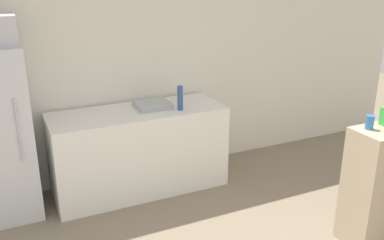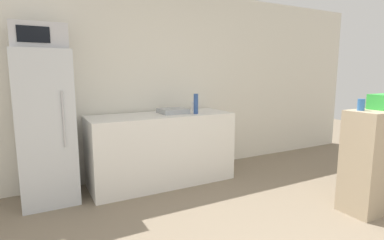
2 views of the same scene
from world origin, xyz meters
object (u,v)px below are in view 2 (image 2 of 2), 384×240
Objects in this scene: refrigerator at (46,128)px; bottle_tall at (196,104)px; jar at (361,105)px; microwave at (39,37)px; bottle_short at (194,106)px.

bottle_tall is at bearing -7.07° from refrigerator.
refrigerator is 3.35m from jar.
microwave is 2.05m from bottle_short.
microwave reaches higher than bottle_tall.
microwave is at bearing 172.97° from bottle_tall.
bottle_short is (0.09, 0.22, -0.06)m from bottle_tall.
bottle_tall is (1.78, -0.22, 0.20)m from refrigerator.
refrigerator is at bearing -179.90° from bottle_short.
jar is at bearing -32.64° from refrigerator.
refrigerator is 0.98m from microwave.
refrigerator is 6.45× the size of bottle_tall.
bottle_tall is at bearing -111.69° from bottle_short.
microwave reaches higher than jar.
bottle_short is 2.04m from jar.
bottle_short is at bearing 68.31° from bottle_tall.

